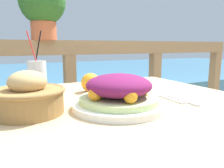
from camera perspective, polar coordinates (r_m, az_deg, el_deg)
The scene contains 10 objects.
patio_table at distance 0.81m, azimuth 3.57°, elevation -12.09°, with size 0.93×0.94×0.77m.
railing_fence at distance 1.46m, azimuth -10.86°, elevation -1.01°, with size 2.80×0.08×1.00m.
sea_backdrop at distance 3.96m, azimuth -20.32°, elevation -0.84°, with size 12.00×4.00×0.53m.
salad_plate at distance 0.68m, azimuth 1.81°, elevation -2.59°, with size 0.29×0.29×0.11m.
drink_glass at distance 0.89m, azimuth -18.91°, elevation 1.39°, with size 0.07×0.07×0.25m.
bread_basket at distance 0.67m, azimuth -21.02°, elevation -3.04°, with size 0.21×0.21×0.13m.
potted_plant at distance 1.42m, azimuth -17.71°, elevation 19.11°, with size 0.27×0.27×0.36m.
fork at distance 0.84m, azimuth 14.16°, elevation -3.54°, with size 0.02×0.18×0.00m.
knife at distance 0.82m, azimuth 17.41°, elevation -3.90°, with size 0.02×0.18×0.00m.
orange_near_basket at distance 0.93m, azimuth -5.61°, elevation 0.38°, with size 0.08×0.08×0.08m.
Camera 1 is at (-0.37, -0.65, 0.96)m, focal length 35.00 mm.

